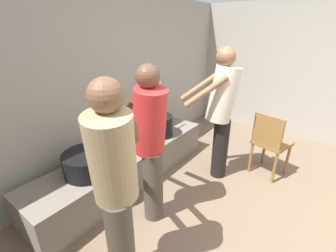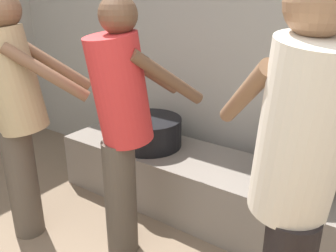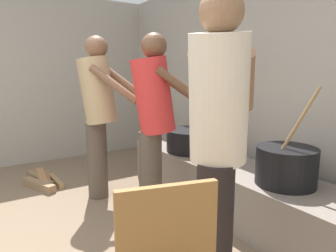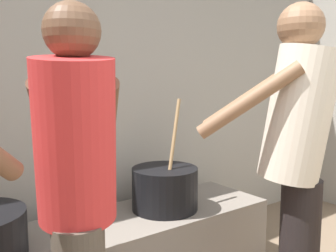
# 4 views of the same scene
# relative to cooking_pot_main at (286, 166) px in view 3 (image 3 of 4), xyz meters

# --- Properties ---
(block_enclosure_rear) EXTENTS (5.79, 0.20, 2.31)m
(block_enclosure_rear) POSITION_rel_cooking_pot_main_xyz_m (-0.47, 0.53, 0.57)
(block_enclosure_rear) COLOR #9E998E
(block_enclosure_rear) RESTS_ON ground_plane
(hearth_ledge) EXTENTS (2.57, 0.60, 0.44)m
(hearth_ledge) POSITION_rel_cooking_pot_main_xyz_m (-0.58, 0.01, -0.36)
(hearth_ledge) COLOR slate
(hearth_ledge) RESTS_ON ground_plane
(cooking_pot_main) EXTENTS (0.44, 0.44, 0.74)m
(cooking_pot_main) POSITION_rel_cooking_pot_main_xyz_m (0.00, 0.00, 0.00)
(cooking_pot_main) COLOR black
(cooking_pot_main) RESTS_ON hearth_ledge
(cooking_pot_secondary) EXTENTS (0.51, 0.51, 0.23)m
(cooking_pot_secondary) POSITION_rel_cooking_pot_main_xyz_m (-1.16, -0.01, -0.03)
(cooking_pot_secondary) COLOR black
(cooking_pot_secondary) RESTS_ON hearth_ledge
(cook_in_red_shirt) EXTENTS (0.56, 0.73, 1.58)m
(cook_in_red_shirt) POSITION_rel_cooking_pot_main_xyz_m (-0.87, -0.63, 0.32)
(cook_in_red_shirt) COLOR #4C4238
(cook_in_red_shirt) RESTS_ON ground_plane
(cook_in_cream_shirt) EXTENTS (0.69, 0.72, 1.67)m
(cook_in_cream_shirt) POSITION_rel_cooking_pot_main_xyz_m (0.19, -0.86, 0.38)
(cook_in_cream_shirt) COLOR black
(cook_in_cream_shirt) RESTS_ON ground_plane
(cook_in_tan_shirt) EXTENTS (0.70, 0.69, 1.60)m
(cook_in_tan_shirt) POSITION_rel_cooking_pot_main_xyz_m (-1.51, -0.88, 0.33)
(cook_in_tan_shirt) COLOR #4C4238
(cook_in_tan_shirt) RESTS_ON ground_plane
(firewood_pile) EXTENTS (0.76, 0.38, 0.08)m
(firewood_pile) POSITION_rel_cooking_pot_main_xyz_m (-2.23, -1.33, -0.55)
(firewood_pile) COLOR #936344
(firewood_pile) RESTS_ON ground_plane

